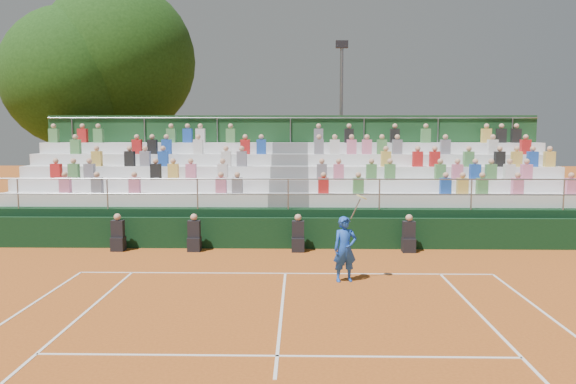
{
  "coord_description": "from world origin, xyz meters",
  "views": [
    {
      "loc": [
        0.37,
        -14.59,
        3.8
      ],
      "look_at": [
        0.0,
        3.5,
        1.8
      ],
      "focal_mm": 35.0,
      "sensor_mm": 36.0,
      "label": 1
    }
  ],
  "objects_px": {
    "tennis_player": "(345,249)",
    "tree_west": "(73,78)",
    "tree_east": "(118,61)",
    "floodlight_mast": "(341,111)"
  },
  "relations": [
    {
      "from": "tree_west",
      "to": "tree_east",
      "type": "relative_size",
      "value": 0.88
    },
    {
      "from": "tree_east",
      "to": "tennis_player",
      "type": "bearing_deg",
      "value": -54.45
    },
    {
      "from": "tree_west",
      "to": "floodlight_mast",
      "type": "relative_size",
      "value": 1.19
    },
    {
      "from": "tree_east",
      "to": "floodlight_mast",
      "type": "height_order",
      "value": "tree_east"
    },
    {
      "from": "tree_west",
      "to": "tree_east",
      "type": "xyz_separation_m",
      "value": [
        1.81,
        1.11,
        0.92
      ]
    },
    {
      "from": "tennis_player",
      "to": "floodlight_mast",
      "type": "xyz_separation_m",
      "value": [
        0.9,
        14.05,
        3.9
      ]
    },
    {
      "from": "tree_east",
      "to": "floodlight_mast",
      "type": "relative_size",
      "value": 1.35
    },
    {
      "from": "tennis_player",
      "to": "tree_east",
      "type": "xyz_separation_m",
      "value": [
        -10.12,
        14.16,
        6.38
      ]
    },
    {
      "from": "tree_east",
      "to": "tree_west",
      "type": "bearing_deg",
      "value": -148.47
    },
    {
      "from": "tennis_player",
      "to": "tree_west",
      "type": "relative_size",
      "value": 0.23
    }
  ]
}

